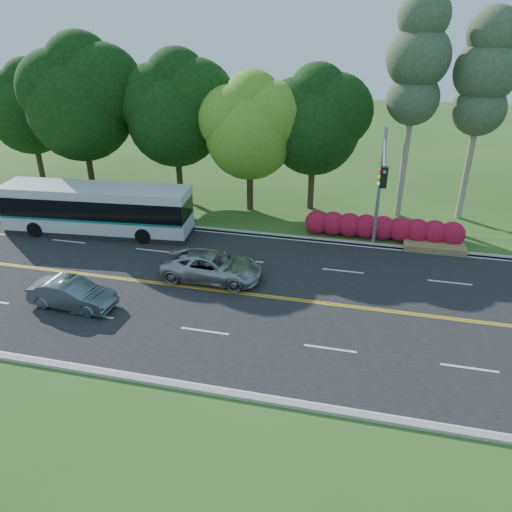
% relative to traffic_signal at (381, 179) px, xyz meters
% --- Properties ---
extents(ground, '(120.00, 120.00, 0.00)m').
position_rel_traffic_signal_xyz_m(ground, '(-6.49, -5.40, -4.67)').
color(ground, '#2E511B').
rests_on(ground, ground).
extents(road, '(60.00, 14.00, 0.02)m').
position_rel_traffic_signal_xyz_m(road, '(-6.49, -5.40, -4.66)').
color(road, black).
rests_on(road, ground).
extents(curb_north, '(60.00, 0.30, 0.15)m').
position_rel_traffic_signal_xyz_m(curb_north, '(-6.49, 1.75, -4.60)').
color(curb_north, '#A59E95').
rests_on(curb_north, ground).
extents(curb_south, '(60.00, 0.30, 0.15)m').
position_rel_traffic_signal_xyz_m(curb_south, '(-6.49, -12.55, -4.60)').
color(curb_south, '#A59E95').
rests_on(curb_south, ground).
extents(grass_verge, '(60.00, 4.00, 0.10)m').
position_rel_traffic_signal_xyz_m(grass_verge, '(-6.49, 3.60, -4.62)').
color(grass_verge, '#2E511B').
rests_on(grass_verge, ground).
extents(lane_markings, '(57.60, 13.82, 0.00)m').
position_rel_traffic_signal_xyz_m(lane_markings, '(-6.59, -5.40, -4.65)').
color(lane_markings, gold).
rests_on(lane_markings, road).
extents(tree_row, '(44.70, 9.10, 13.84)m').
position_rel_traffic_signal_xyz_m(tree_row, '(-11.65, 6.73, 2.06)').
color(tree_row, black).
rests_on(tree_row, ground).
extents(bougainvillea_hedge, '(9.50, 2.25, 1.50)m').
position_rel_traffic_signal_xyz_m(bougainvillea_hedge, '(0.69, 2.75, -3.95)').
color(bougainvillea_hedge, '#AA0E1C').
rests_on(bougainvillea_hedge, ground).
extents(traffic_signal, '(0.42, 6.10, 7.00)m').
position_rel_traffic_signal_xyz_m(traffic_signal, '(0.00, 0.00, 0.00)').
color(traffic_signal, '#919499').
rests_on(traffic_signal, ground).
extents(transit_bus, '(11.74, 3.50, 3.03)m').
position_rel_traffic_signal_xyz_m(transit_bus, '(-16.80, -0.23, -3.15)').
color(transit_bus, silver).
rests_on(transit_bus, road).
extents(sedan, '(4.21, 1.68, 1.36)m').
position_rel_traffic_signal_xyz_m(sedan, '(-13.69, -8.39, -3.97)').
color(sedan, slate).
rests_on(sedan, road).
extents(suv, '(5.25, 2.46, 1.45)m').
position_rel_traffic_signal_xyz_m(suv, '(-8.09, -4.32, -3.93)').
color(suv, '#A9ABAD').
rests_on(suv, road).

